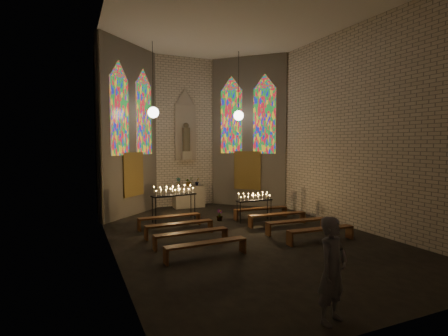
{
  "coord_description": "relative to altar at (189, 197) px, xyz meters",
  "views": [
    {
      "loc": [
        -4.99,
        -9.91,
        2.96
      ],
      "look_at": [
        -0.27,
        0.78,
        2.14
      ],
      "focal_mm": 28.0,
      "sensor_mm": 36.0,
      "label": 1
    }
  ],
  "objects": [
    {
      "name": "aisle_flower_pot",
      "position": [
        0.19,
        -3.21,
        -0.28
      ],
      "size": [
        0.31,
        0.31,
        0.44
      ],
      "primitive_type": "imported",
      "rotation": [
        0.0,
        0.0,
        0.33
      ],
      "color": "#4C723F",
      "rests_on": "ground"
    },
    {
      "name": "pew_left_2",
      "position": [
        -1.84,
        -5.89,
        -0.15
      ],
      "size": [
        2.22,
        0.41,
        0.42
      ],
      "rotation": [
        0.0,
        0.0,
        0.05
      ],
      "color": "#543018",
      "rests_on": "ground"
    },
    {
      "name": "pew_left_0",
      "position": [
        -1.84,
        -3.49,
        -0.15
      ],
      "size": [
        2.22,
        0.41,
        0.42
      ],
      "rotation": [
        0.0,
        0.0,
        0.05
      ],
      "color": "#543018",
      "rests_on": "ground"
    },
    {
      "name": "pew_right_1",
      "position": [
        1.84,
        -4.69,
        -0.15
      ],
      "size": [
        2.22,
        0.41,
        0.42
      ],
      "rotation": [
        0.0,
        0.0,
        -0.05
      ],
      "color": "#543018",
      "rests_on": "ground"
    },
    {
      "name": "floor",
      "position": [
        0.0,
        -5.45,
        -0.5
      ],
      "size": [
        12.0,
        12.0,
        0.0
      ],
      "primitive_type": "plane",
      "color": "black",
      "rests_on": "ground"
    },
    {
      "name": "flower_vase_left",
      "position": [
        -0.51,
        -0.04,
        0.71
      ],
      "size": [
        0.23,
        0.17,
        0.42
      ],
      "primitive_type": "imported",
      "rotation": [
        0.0,
        0.0,
        -0.09
      ],
      "color": "#4C723F",
      "rests_on": "altar"
    },
    {
      "name": "visitor",
      "position": [
        -1.09,
        -10.95,
        0.38
      ],
      "size": [
        0.74,
        0.61,
        1.76
      ],
      "primitive_type": "imported",
      "rotation": [
        0.0,
        0.0,
        0.33
      ],
      "color": "#4F4D58",
      "rests_on": "ground"
    },
    {
      "name": "room",
      "position": [
        -0.0,
        -2.08,
        3.22
      ],
      "size": [
        8.22,
        12.43,
        7.0
      ],
      "color": "beige",
      "rests_on": "ground"
    },
    {
      "name": "pew_right_3",
      "position": [
        1.84,
        -7.09,
        -0.15
      ],
      "size": [
        2.22,
        0.41,
        0.42
      ],
      "rotation": [
        0.0,
        0.0,
        -0.05
      ],
      "color": "#543018",
      "rests_on": "ground"
    },
    {
      "name": "altar",
      "position": [
        0.0,
        0.0,
        0.0
      ],
      "size": [
        1.4,
        0.6,
        1.0
      ],
      "primitive_type": "cube",
      "color": "#ACA28C",
      "rests_on": "ground"
    },
    {
      "name": "pew_right_2",
      "position": [
        1.84,
        -5.89,
        -0.15
      ],
      "size": [
        2.22,
        0.41,
        0.42
      ],
      "rotation": [
        0.0,
        0.0,
        -0.05
      ],
      "color": "#543018",
      "rests_on": "ground"
    },
    {
      "name": "pew_left_1",
      "position": [
        -1.84,
        -4.69,
        -0.15
      ],
      "size": [
        2.22,
        0.41,
        0.42
      ],
      "rotation": [
        0.0,
        0.0,
        0.05
      ],
      "color": "#543018",
      "rests_on": "ground"
    },
    {
      "name": "flower_vase_right",
      "position": [
        0.41,
        -0.03,
        0.69
      ],
      "size": [
        0.25,
        0.23,
        0.37
      ],
      "primitive_type": "imported",
      "rotation": [
        0.0,
        0.0,
        0.41
      ],
      "color": "#4C723F",
      "rests_on": "altar"
    },
    {
      "name": "flower_vase_center",
      "position": [
        -0.01,
        -0.06,
        0.71
      ],
      "size": [
        0.47,
        0.45,
        0.42
      ],
      "primitive_type": "imported",
      "rotation": [
        0.0,
        0.0,
        0.4
      ],
      "color": "#4C723F",
      "rests_on": "altar"
    },
    {
      "name": "votive_stand_left",
      "position": [
        -1.41,
        -2.51,
        0.59
      ],
      "size": [
        1.78,
        0.69,
        1.27
      ],
      "rotation": [
        0.0,
        0.0,
        0.16
      ],
      "color": "black",
      "rests_on": "ground"
    },
    {
      "name": "pew_right_0",
      "position": [
        1.84,
        -3.49,
        -0.15
      ],
      "size": [
        2.22,
        0.41,
        0.42
      ],
      "rotation": [
        0.0,
        0.0,
        -0.05
      ],
      "color": "#543018",
      "rests_on": "ground"
    },
    {
      "name": "votive_stand_right",
      "position": [
        1.34,
        -3.85,
        0.39
      ],
      "size": [
        1.42,
        0.35,
        1.04
      ],
      "rotation": [
        0.0,
        0.0,
        0.01
      ],
      "color": "black",
      "rests_on": "ground"
    },
    {
      "name": "pew_left_3",
      "position": [
        -1.84,
        -7.09,
        -0.15
      ],
      "size": [
        2.22,
        0.41,
        0.42
      ],
      "rotation": [
        0.0,
        0.0,
        0.05
      ],
      "color": "#543018",
      "rests_on": "ground"
    }
  ]
}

